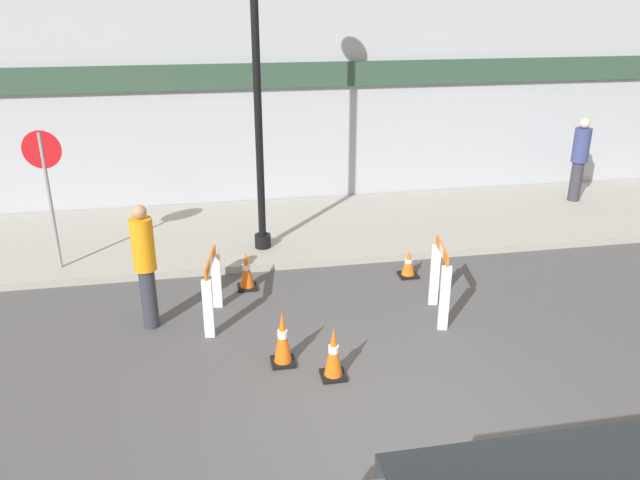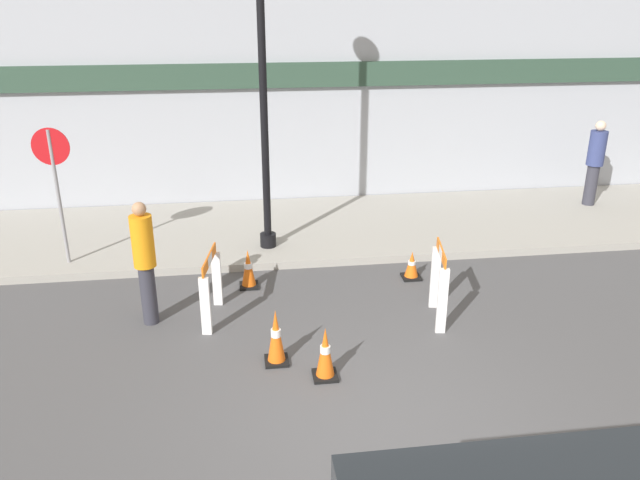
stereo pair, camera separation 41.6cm
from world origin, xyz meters
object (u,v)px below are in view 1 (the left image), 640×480
streetlamp_post (255,34)px  person_worker (145,262)px  person_pedestrian (580,157)px  stop_sign (46,178)px

streetlamp_post → person_worker: streetlamp_post is taller
streetlamp_post → person_worker: 4.06m
person_worker → person_pedestrian: size_ratio=1.00×
stop_sign → person_pedestrian: size_ratio=1.27×
stop_sign → person_worker: (1.58, -2.08, -0.68)m
stop_sign → person_worker: bearing=132.7°
person_pedestrian → person_worker: bearing=6.6°
streetlamp_post → person_pedestrian: size_ratio=3.16×
stop_sign → person_worker: 2.70m
person_worker → person_pedestrian: person_pedestrian is taller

